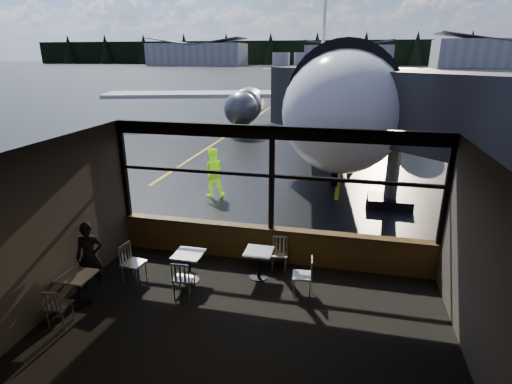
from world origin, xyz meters
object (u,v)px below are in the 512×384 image
(airliner, at_px, (329,41))
(chair_mid_w, at_px, (134,264))
(chair_mid_s, at_px, (184,278))
(cone_wing, at_px, (246,123))
(cafe_table_mid, at_px, (189,267))
(chair_near_n, at_px, (279,254))
(chair_left_s, at_px, (59,306))
(cafe_table_near, at_px, (259,264))
(cafe_table_left, at_px, (79,290))
(chair_near_e, at_px, (302,276))
(jet_bridge, at_px, (402,135))
(passenger, at_px, (90,257))
(ground_crew, at_px, (212,172))
(cone_nose, at_px, (351,167))

(airliner, distance_m, chair_mid_w, 22.29)
(chair_mid_s, bearing_deg, cone_wing, 97.24)
(cafe_table_mid, bearing_deg, chair_near_n, 26.75)
(chair_mid_s, distance_m, chair_left_s, 2.48)
(airliner, bearing_deg, cafe_table_mid, -100.20)
(cafe_table_near, xyz_separation_m, cafe_table_left, (-3.48, -1.91, 0.00))
(cafe_table_mid, xyz_separation_m, chair_near_e, (2.64, 0.06, 0.09))
(jet_bridge, height_order, cafe_table_left, jet_bridge)
(jet_bridge, height_order, chair_near_n, jet_bridge)
(airliner, distance_m, chair_near_e, 21.73)
(chair_near_e, distance_m, passenger, 4.75)
(passenger, distance_m, cone_wing, 21.81)
(cafe_table_mid, bearing_deg, cafe_table_left, -143.71)
(ground_crew, bearing_deg, cone_wing, -101.14)
(cone_wing, bearing_deg, cafe_table_mid, -79.35)
(cafe_table_left, height_order, cone_wing, cafe_table_left)
(chair_near_e, bearing_deg, airliner, -2.51)
(ground_crew, bearing_deg, chair_near_n, 104.01)
(jet_bridge, bearing_deg, cone_nose, 115.64)
(passenger, relative_size, cone_wing, 3.06)
(chair_near_e, distance_m, chair_mid_w, 3.90)
(chair_mid_w, relative_size, chair_left_s, 1.13)
(airliner, relative_size, cafe_table_near, 54.54)
(cafe_table_near, bearing_deg, ground_crew, 118.87)
(ground_crew, distance_m, cone_nose, 6.74)
(ground_crew, bearing_deg, cafe_table_left, 65.27)
(airliner, bearing_deg, ground_crew, -107.24)
(chair_near_n, bearing_deg, airliner, -95.02)
(cafe_table_left, bearing_deg, cone_wing, 95.15)
(chair_mid_s, bearing_deg, cafe_table_left, -162.07)
(chair_near_n, height_order, cone_nose, chair_near_n)
(chair_near_e, xyz_separation_m, ground_crew, (-4.05, 5.81, 0.47))
(cafe_table_mid, bearing_deg, cone_wing, 100.65)
(cafe_table_near, relative_size, chair_left_s, 0.84)
(airliner, distance_m, chair_left_s, 24.08)
(chair_near_n, relative_size, cone_wing, 1.59)
(chair_mid_w, height_order, passenger, passenger)
(ground_crew, relative_size, cone_nose, 3.90)
(cafe_table_left, distance_m, chair_near_n, 4.57)
(chair_near_e, bearing_deg, cafe_table_left, 103.12)
(jet_bridge, relative_size, cafe_table_left, 15.42)
(ground_crew, bearing_deg, jet_bridge, 168.04)
(airliner, height_order, chair_mid_s, airliner)
(chair_near_n, relative_size, cone_nose, 1.78)
(jet_bridge, bearing_deg, cafe_table_mid, -127.44)
(cafe_table_left, xyz_separation_m, ground_crew, (0.52, 7.28, 0.56))
(jet_bridge, relative_size, chair_near_n, 13.28)
(chair_left_s, xyz_separation_m, passenger, (-0.14, 1.30, 0.38))
(airliner, xyz_separation_m, jet_bridge, (3.46, -14.19, -3.50))
(chair_near_e, xyz_separation_m, chair_mid_s, (-2.52, -0.67, 0.01))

